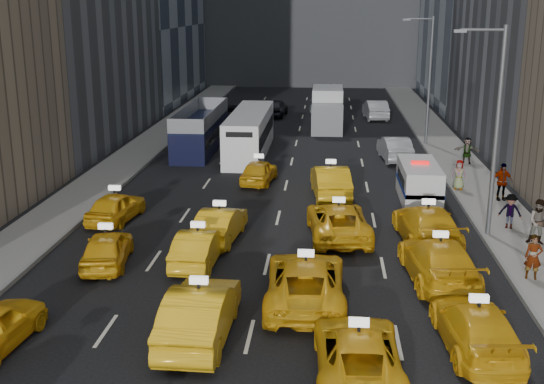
{
  "coord_description": "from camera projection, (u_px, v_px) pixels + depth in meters",
  "views": [
    {
      "loc": [
        2.23,
        -16.77,
        9.83
      ],
      "look_at": [
        -0.08,
        11.34,
        2.0
      ],
      "focal_mm": 45.0,
      "sensor_mm": 36.0,
      "label": 1
    }
  ],
  "objects": [
    {
      "name": "taxi_5",
      "position": [
        200.0,
        313.0,
        20.5
      ],
      "size": [
        1.87,
        5.13,
        1.68
      ],
      "primitive_type": "imported",
      "rotation": [
        0.0,
        0.0,
        3.12
      ],
      "color": "#EDAC13",
      "rests_on": "ground"
    },
    {
      "name": "taxi_6",
      "position": [
        358.0,
        353.0,
        18.43
      ],
      "size": [
        2.49,
        5.08,
        1.39
      ],
      "primitive_type": "imported",
      "rotation": [
        0.0,
        0.0,
        3.18
      ],
      "color": "#EDAC13",
      "rests_on": "ground"
    },
    {
      "name": "box_truck",
      "position": [
        327.0,
        109.0,
        54.94
      ],
      "size": [
        3.1,
        7.25,
        3.22
      ],
      "rotation": [
        0.0,
        0.0,
        -0.1
      ],
      "color": "silver",
      "rests_on": "ground"
    },
    {
      "name": "sidewalk_east",
      "position": [
        460.0,
        167.0,
        42.07
      ],
      "size": [
        3.0,
        90.0,
        0.15
      ],
      "primitive_type": "cube",
      "color": "gray",
      "rests_on": "ground"
    },
    {
      "name": "taxi_15",
      "position": [
        427.0,
        225.0,
        28.76
      ],
      "size": [
        2.71,
        5.7,
        1.6
      ],
      "primitive_type": "imported",
      "rotation": [
        0.0,
        0.0,
        3.23
      ],
      "color": "#EDAC13",
      "rests_on": "ground"
    },
    {
      "name": "taxi_7",
      "position": [
        476.0,
        328.0,
        19.85
      ],
      "size": [
        2.3,
        4.98,
        1.41
      ],
      "primitive_type": "imported",
      "rotation": [
        0.0,
        0.0,
        3.21
      ],
      "color": "#EDAC13",
      "rests_on": "ground"
    },
    {
      "name": "taxi_13",
      "position": [
        220.0,
        224.0,
        29.15
      ],
      "size": [
        1.93,
        4.45,
        1.42
      ],
      "primitive_type": "imported",
      "rotation": [
        0.0,
        0.0,
        3.04
      ],
      "color": "#EDAC13",
      "rests_on": "ground"
    },
    {
      "name": "sidewalk_west",
      "position": [
        128.0,
        161.0,
        43.73
      ],
      "size": [
        3.0,
        90.0,
        0.15
      ],
      "primitive_type": "cube",
      "color": "gray",
      "rests_on": "ground"
    },
    {
      "name": "double_decker",
      "position": [
        201.0,
        129.0,
        46.97
      ],
      "size": [
        3.6,
        10.31,
        2.94
      ],
      "rotation": [
        0.0,
        0.0,
        -0.13
      ],
      "color": "black",
      "rests_on": "ground"
    },
    {
      "name": "pedestrian_1",
      "position": [
        539.0,
        222.0,
        28.14
      ],
      "size": [
        1.04,
        0.75,
        1.92
      ],
      "primitive_type": "imported",
      "rotation": [
        0.0,
        0.0,
        -0.28
      ],
      "color": "gray",
      "rests_on": "sidewalk_east"
    },
    {
      "name": "taxi_10",
      "position": [
        306.0,
        281.0,
        22.96
      ],
      "size": [
        2.73,
        5.72,
        1.57
      ],
      "primitive_type": "imported",
      "rotation": [
        0.0,
        0.0,
        3.16
      ],
      "color": "#EDAC13",
      "rests_on": "ground"
    },
    {
      "name": "pedestrian_2",
      "position": [
        510.0,
        211.0,
        30.18
      ],
      "size": [
        1.1,
        0.72,
        1.57
      ],
      "primitive_type": "imported",
      "rotation": [
        0.0,
        0.0,
        -0.32
      ],
      "color": "gray",
      "rests_on": "sidewalk_east"
    },
    {
      "name": "misc_car_4",
      "position": [
        375.0,
        109.0,
        59.86
      ],
      "size": [
        2.18,
        5.16,
        1.66
      ],
      "primitive_type": "imported",
      "rotation": [
        0.0,
        0.0,
        3.23
      ],
      "color": "#A3A5AA",
      "rests_on": "ground"
    },
    {
      "name": "curb_east",
      "position": [
        437.0,
        166.0,
        42.18
      ],
      "size": [
        0.15,
        90.0,
        0.18
      ],
      "primitive_type": "cube",
      "color": "slate",
      "rests_on": "ground"
    },
    {
      "name": "misc_car_3",
      "position": [
        275.0,
        107.0,
        61.11
      ],
      "size": [
        2.24,
        4.86,
        1.61
      ],
      "primitive_type": "imported",
      "rotation": [
        0.0,
        0.0,
        3.07
      ],
      "color": "black",
      "rests_on": "ground"
    },
    {
      "name": "taxi_17",
      "position": [
        330.0,
        181.0,
        35.77
      ],
      "size": [
        2.29,
        5.18,
        1.66
      ],
      "primitive_type": "imported",
      "rotation": [
        0.0,
        0.0,
        3.25
      ],
      "color": "#EDAC13",
      "rests_on": "ground"
    },
    {
      "name": "misc_car_2",
      "position": [
        324.0,
        104.0,
        63.75
      ],
      "size": [
        2.77,
        5.45,
        1.51
      ],
      "primitive_type": "imported",
      "rotation": [
        0.0,
        0.0,
        3.01
      ],
      "color": "slate",
      "rests_on": "ground"
    },
    {
      "name": "curb_west",
      "position": [
        150.0,
        161.0,
        43.61
      ],
      "size": [
        0.15,
        90.0,
        0.18
      ],
      "primitive_type": "cube",
      "color": "slate",
      "rests_on": "ground"
    },
    {
      "name": "nypd_van",
      "position": [
        419.0,
        183.0,
        34.93
      ],
      "size": [
        2.01,
        4.89,
        2.08
      ],
      "rotation": [
        0.0,
        0.0,
        0.03
      ],
      "color": "silver",
      "rests_on": "ground"
    },
    {
      "name": "pedestrian_0",
      "position": [
        533.0,
        257.0,
        24.59
      ],
      "size": [
        0.68,
        0.51,
        1.67
      ],
      "primitive_type": "imported",
      "rotation": [
        0.0,
        0.0,
        -0.2
      ],
      "color": "gray",
      "rests_on": "sidewalk_east"
    },
    {
      "name": "taxi_9",
      "position": [
        199.0,
        247.0,
        26.49
      ],
      "size": [
        1.62,
        4.25,
        1.38
      ],
      "primitive_type": "imported",
      "rotation": [
        0.0,
        0.0,
        3.1
      ],
      "color": "#EDAC13",
      "rests_on": "ground"
    },
    {
      "name": "taxi_14",
      "position": [
        338.0,
        221.0,
        29.44
      ],
      "size": [
        3.0,
        5.57,
        1.48
      ],
      "primitive_type": "imported",
      "rotation": [
        0.0,
        0.0,
        3.24
      ],
      "color": "#EDAC13",
      "rests_on": "ground"
    },
    {
      "name": "taxi_11",
      "position": [
        439.0,
        261.0,
        24.75
      ],
      "size": [
        2.7,
        5.68,
        1.6
      ],
      "primitive_type": "imported",
      "rotation": [
        0.0,
        0.0,
        3.23
      ],
      "color": "#EDAC13",
      "rests_on": "ground"
    },
    {
      "name": "misc_car_1",
      "position": [
        233.0,
        114.0,
        58.23
      ],
      "size": [
        2.72,
        5.41,
        1.47
      ],
      "primitive_type": "imported",
      "rotation": [
        0.0,
        0.0,
        3.09
      ],
      "color": "black",
      "rests_on": "ground"
    },
    {
      "name": "ground",
      "position": [
        241.0,
        370.0,
        18.91
      ],
      "size": [
        160.0,
        160.0,
        0.0
      ],
      "primitive_type": "plane",
      "color": "black",
      "rests_on": "ground"
    },
    {
      "name": "taxi_8",
      "position": [
        107.0,
        248.0,
        26.34
      ],
      "size": [
        2.14,
        4.2,
        1.37
      ],
      "primitive_type": "imported",
      "rotation": [
        0.0,
        0.0,
        3.28
      ],
      "color": "#EDAC13",
      "rests_on": "ground"
    },
    {
      "name": "streetlight_far",
      "position": [
        428.0,
        76.0,
        47.6
      ],
      "size": [
        2.15,
        0.22,
        9.0
      ],
      "color": "#595B60",
      "rests_on": "ground"
    },
    {
      "name": "pedestrian_5",
      "position": [
        467.0,
        151.0,
        42.45
      ],
      "size": [
        1.59,
        0.84,
        1.64
      ],
      "primitive_type": "imported",
      "rotation": [
        0.0,
        0.0,
        -0.28
      ],
      "color": "gray",
      "rests_on": "sidewalk_east"
    },
    {
      "name": "streetlight_near",
      "position": [
        494.0,
        125.0,
        28.39
      ],
      "size": [
        2.15,
        0.22,
        9.0
      ],
      "color": "#595B60",
      "rests_on": "ground"
    },
    {
      "name": "pedestrian_3",
      "position": [
        502.0,
        182.0,
        34.48
      ],
      "size": [
        1.19,
        0.65,
        1.93
      ],
      "primitive_type": "imported",
      "rotation": [
        0.0,
        0.0,
        0.13
      ],
      "color": "gray",
      "rests_on": "sidewalk_east"
    },
    {
      "name": "city_bus",
      "position": [
        250.0,
        133.0,
        45.75
      ],
      "size": [
        3.4,
        11.19,
        2.85
      ],
      "rotation": [
        0.0,
        0.0,
        0.1
      ],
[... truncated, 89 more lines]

